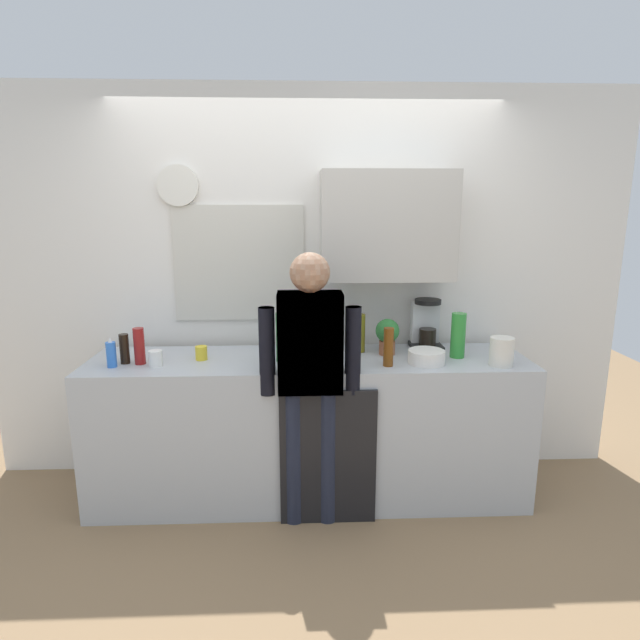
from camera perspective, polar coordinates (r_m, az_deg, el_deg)
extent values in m
plane|color=#8C6D4C|center=(3.38, -1.00, -20.73)|extent=(8.00, 8.00, 0.00)
cube|color=#B2B7BC|center=(3.43, -1.15, -11.54)|extent=(2.71, 0.64, 0.92)
cube|color=black|center=(3.15, 0.89, -14.73)|extent=(0.56, 0.02, 0.83)
cube|color=white|center=(3.60, -1.36, 3.65)|extent=(4.31, 0.10, 2.60)
cube|color=beige|center=(3.54, -8.77, 6.08)|extent=(0.86, 0.02, 0.76)
cube|color=#8CA5C6|center=(3.55, -8.76, 6.09)|extent=(0.80, 0.02, 0.70)
cube|color=#B7B2A8|center=(3.40, 7.28, 10.08)|extent=(0.84, 0.32, 0.68)
cylinder|color=silver|center=(3.57, -15.13, 13.89)|extent=(0.26, 0.03, 0.26)
cube|color=black|center=(3.56, 11.39, -2.78)|extent=(0.20, 0.20, 0.03)
cube|color=silver|center=(3.58, 11.28, -0.13)|extent=(0.18, 0.08, 0.28)
cylinder|color=black|center=(3.51, 11.56, -1.81)|extent=(0.11, 0.11, 0.11)
cylinder|color=black|center=(3.49, 11.61, 1.97)|extent=(0.17, 0.17, 0.03)
cylinder|color=brown|center=(3.12, 7.42, -2.91)|extent=(0.06, 0.06, 0.23)
cylinder|color=black|center=(3.35, -20.42, -2.94)|extent=(0.06, 0.06, 0.18)
cylinder|color=maroon|center=(3.31, -18.98, -2.68)|extent=(0.06, 0.06, 0.22)
cylinder|color=#2D8C33|center=(3.37, 14.73, -1.61)|extent=(0.09, 0.09, 0.28)
cylinder|color=#195923|center=(3.18, -4.13, -1.86)|extent=(0.07, 0.07, 0.30)
cylinder|color=olive|center=(3.39, 4.40, -1.42)|extent=(0.06, 0.06, 0.25)
cylinder|color=#3351B2|center=(3.10, -2.18, -4.13)|extent=(0.08, 0.08, 0.10)
cylinder|color=yellow|center=(3.31, -12.73, -3.51)|extent=(0.07, 0.07, 0.09)
cylinder|color=white|center=(3.25, -17.38, -3.99)|extent=(0.08, 0.08, 0.10)
cylinder|color=white|center=(3.22, 11.45, -3.93)|extent=(0.22, 0.22, 0.08)
cylinder|color=#9E5638|center=(3.37, 7.26, -2.98)|extent=(0.10, 0.10, 0.09)
sphere|color=#2D7233|center=(3.34, 7.32, -1.16)|extent=(0.15, 0.15, 0.15)
cylinder|color=blue|center=(3.31, -21.66, -3.51)|extent=(0.06, 0.06, 0.15)
cone|color=white|center=(3.29, -21.79, -2.00)|extent=(0.02, 0.02, 0.03)
cylinder|color=silver|center=(3.29, 19.07, -3.24)|extent=(0.14, 0.14, 0.17)
cylinder|color=black|center=(3.18, -2.89, -14.56)|extent=(0.12, 0.12, 0.82)
cylinder|color=black|center=(3.18, 0.83, -14.51)|extent=(0.12, 0.12, 0.82)
cube|color=white|center=(2.93, -1.08, -2.43)|extent=(0.36, 0.20, 0.56)
sphere|color=beige|center=(2.85, -1.11, 5.16)|extent=(0.22, 0.22, 0.22)
cylinder|color=white|center=(2.95, -5.75, -3.41)|extent=(0.09, 0.09, 0.50)
cylinder|color=white|center=(2.96, 3.59, -3.31)|extent=(0.09, 0.09, 0.50)
cylinder|color=#3F4766|center=(3.18, -2.89, -14.56)|extent=(0.12, 0.12, 0.82)
cylinder|color=#3F4766|center=(3.18, 0.83, -14.51)|extent=(0.12, 0.12, 0.82)
cube|color=#262633|center=(2.93, -1.08, -2.43)|extent=(0.36, 0.20, 0.56)
sphere|color=#D8AD8C|center=(2.85, -1.11, 5.16)|extent=(0.22, 0.22, 0.22)
cylinder|color=#262633|center=(2.95, -5.75, -3.41)|extent=(0.09, 0.09, 0.50)
cylinder|color=#262633|center=(2.96, 3.59, -3.31)|extent=(0.09, 0.09, 0.50)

